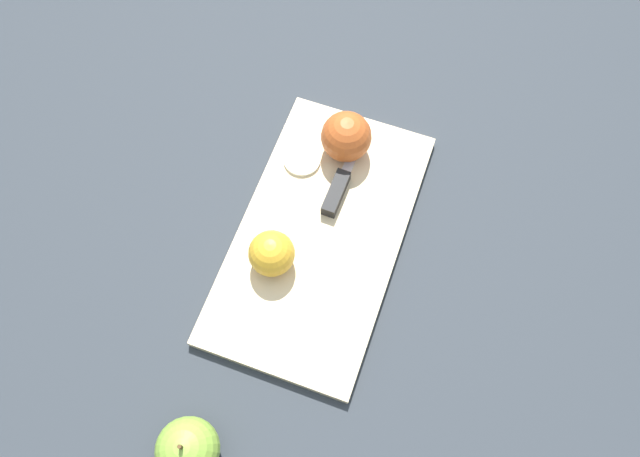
% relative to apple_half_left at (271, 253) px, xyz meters
% --- Properties ---
extents(ground_plane, '(4.00, 4.00, 0.00)m').
position_rel_apple_half_left_xyz_m(ground_plane, '(0.06, -0.05, -0.05)').
color(ground_plane, '#282D33').
extents(cutting_board, '(0.43, 0.24, 0.02)m').
position_rel_apple_half_left_xyz_m(cutting_board, '(0.06, -0.05, -0.04)').
color(cutting_board, '#D1B789').
rests_on(cutting_board, ground_plane).
extents(apple_half_left, '(0.07, 0.07, 0.07)m').
position_rel_apple_half_left_xyz_m(apple_half_left, '(0.00, 0.00, 0.00)').
color(apple_half_left, gold).
rests_on(apple_half_left, cutting_board).
extents(apple_half_right, '(0.08, 0.08, 0.08)m').
position_rel_apple_half_left_xyz_m(apple_half_right, '(0.21, -0.03, 0.01)').
color(apple_half_right, '#AD4C1E').
rests_on(apple_half_right, cutting_board).
extents(knife, '(0.15, 0.02, 0.02)m').
position_rel_apple_half_left_xyz_m(knife, '(0.14, -0.05, -0.02)').
color(knife, silver).
rests_on(knife, cutting_board).
extents(apple_slice, '(0.06, 0.06, 0.01)m').
position_rel_apple_half_left_xyz_m(apple_slice, '(0.17, 0.02, -0.03)').
color(apple_slice, beige).
rests_on(apple_slice, cutting_board).
extents(apple_whole, '(0.08, 0.08, 0.09)m').
position_rel_apple_half_left_xyz_m(apple_whole, '(-0.28, -0.00, -0.01)').
color(apple_whole, olive).
rests_on(apple_whole, ground_plane).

